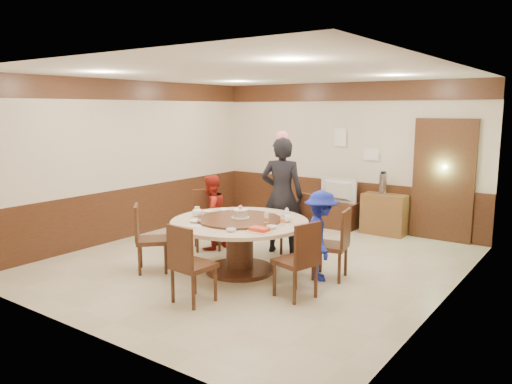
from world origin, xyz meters
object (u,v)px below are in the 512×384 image
Objects in this scene: banquet_table at (240,235)px; person_standing at (282,195)px; television at (336,190)px; shrimp_platter at (259,230)px; tv_stand at (336,215)px; thermos at (383,184)px; birthday_cake at (240,213)px; side_cabinet at (384,214)px; person_red at (211,212)px; person_blue at (321,235)px.

person_standing reaches higher than banquet_table.
banquet_table is 2.40× the size of television.
shrimp_platter is 3.76m from tv_stand.
thermos is at bearing 87.10° from shrimp_platter.
tv_stand is at bearing -178.15° from thermos.
person_standing reaches higher than birthday_cake.
television is at bearing 92.04° from banquet_table.
shrimp_platter is 3.68m from thermos.
side_cabinet is at bearing -170.36° from television.
person_red is (-1.04, -0.54, -0.32)m from person_standing.
thermos reaches higher than television.
tv_stand is (0.99, 2.58, -0.37)m from person_red.
person_blue is at bearing 124.10° from person_standing.
thermos is at bearing -28.47° from person_blue.
tv_stand is (-0.12, 3.24, -0.28)m from banquet_table.
tv_stand is 0.48m from television.
person_blue is 1.44× the size of tv_stand.
person_red is 2.03m from shrimp_platter.
person_blue reaches higher than thermos.
birthday_cake is 3.38m from side_cabinet.
person_blue is at bearing 19.44° from banquet_table.
birthday_cake is (1.09, -0.62, 0.22)m from person_red.
person_red reaches higher than thermos.
person_standing is 2.16m from tv_stand.
television reaches higher than banquet_table.
side_cabinet is 0.57m from thermos.
birthday_cake is at bearing 107.74° from banquet_table.
birthday_cake reaches higher than side_cabinet.
birthday_cake is at bearing 145.58° from shrimp_platter.
person_red is at bearing 6.55° from person_standing.
television reaches higher than side_cabinet.
banquet_table is at bearing -72.26° from birthday_cake.
person_red reaches higher than birthday_cake.
person_blue is at bearing 88.72° from person_red.
person_red reaches higher than tv_stand.
television is (0.00, 0.00, 0.48)m from tv_stand.
banquet_table is at bearing 75.48° from person_blue.
tv_stand is (-1.21, 2.86, -0.36)m from person_blue.
person_standing is at bearing 99.46° from television.
thermos is (0.19, 3.67, 0.16)m from shrimp_platter.
birthday_cake is at bearing -88.15° from tv_stand.
side_cabinet is at bearing 75.24° from banquet_table.
person_blue is (1.15, -0.81, -0.32)m from person_standing.
side_cabinet reaches higher than tv_stand.
tv_stand is 2.24× the size of thermos.
shrimp_platter reaches higher than side_cabinet.
person_blue is at bearing -67.13° from tv_stand.
shrimp_platter reaches higher than tv_stand.
television reaches higher than tv_stand.
thermos is at bearing 75.69° from birthday_cake.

